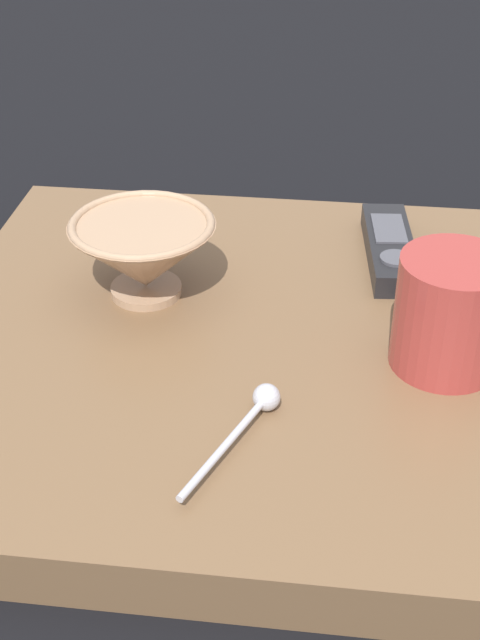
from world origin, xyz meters
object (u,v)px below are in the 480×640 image
object	(u,v)px
tv_remote_near	(390,248)
cereal_bowl	(144,254)
coffee_mug	(450,313)
teaspoon	(255,411)

from	to	relation	value
tv_remote_near	cereal_bowl	bearing A→B (deg)	22.19
cereal_bowl	tv_remote_near	bearing A→B (deg)	-157.81
coffee_mug	tv_remote_near	distance (m)	0.18
cereal_bowl	teaspoon	distance (m)	0.22
cereal_bowl	tv_remote_near	xyz separation A→B (m)	(-0.23, -0.09, -0.03)
cereal_bowl	teaspoon	bearing A→B (deg)	125.06
teaspoon	tv_remote_near	xyz separation A→B (m)	(-0.11, -0.27, 0.00)
cereal_bowl	tv_remote_near	distance (m)	0.25
cereal_bowl	coffee_mug	size ratio (longest dim) A/B	1.37
tv_remote_near	teaspoon	bearing A→B (deg)	68.02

